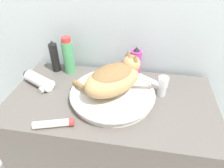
# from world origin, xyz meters

# --- Properties ---
(wall_back) EXTENTS (8.00, 0.05, 2.40)m
(wall_back) POSITION_xyz_m (0.00, 0.59, 1.20)
(wall_back) COLOR silver
(wall_back) RESTS_ON ground_plane
(vanity_counter) EXTENTS (1.01, 0.54, 0.85)m
(vanity_counter) POSITION_xyz_m (0.00, 0.27, 0.42)
(vanity_counter) COLOR #56514C
(vanity_counter) RESTS_ON ground_plane
(sink_basin) EXTENTS (0.41, 0.41, 0.04)m
(sink_basin) POSITION_xyz_m (0.01, 0.27, 0.87)
(sink_basin) COLOR silver
(sink_basin) RESTS_ON vanity_counter
(cat) EXTENTS (0.36, 0.33, 0.17)m
(cat) POSITION_xyz_m (0.01, 0.28, 0.97)
(cat) COLOR tan
(cat) RESTS_ON sink_basin
(faucet) EXTENTS (0.15, 0.07, 0.13)m
(faucet) POSITION_xyz_m (0.23, 0.33, 0.91)
(faucet) COLOR silver
(faucet) RESTS_ON vanity_counter
(spray_bottle_trigger) EXTENTS (0.06, 0.06, 0.19)m
(spray_bottle_trigger) POSITION_xyz_m (0.10, 0.47, 0.94)
(spray_bottle_trigger) COLOR #B2338C
(spray_bottle_trigger) RESTS_ON vanity_counter
(hairspray_can_black) EXTENTS (0.05, 0.05, 0.19)m
(hairspray_can_black) POSITION_xyz_m (-0.36, 0.47, 0.94)
(hairspray_can_black) COLOR black
(hairspray_can_black) RESTS_ON vanity_counter
(mouthwash_bottle) EXTENTS (0.06, 0.06, 0.21)m
(mouthwash_bottle) POSITION_xyz_m (-0.28, 0.47, 0.95)
(mouthwash_bottle) COLOR #4CA366
(mouthwash_bottle) RESTS_ON vanity_counter
(cream_tube) EXTENTS (0.17, 0.08, 0.04)m
(cream_tube) POSITION_xyz_m (-0.20, 0.05, 0.86)
(cream_tube) COLOR silver
(cream_tube) RESTS_ON vanity_counter
(hair_dryer) EXTENTS (0.20, 0.14, 0.06)m
(hair_dryer) POSITION_xyz_m (-0.39, 0.31, 0.88)
(hair_dryer) COLOR silver
(hair_dryer) RESTS_ON vanity_counter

